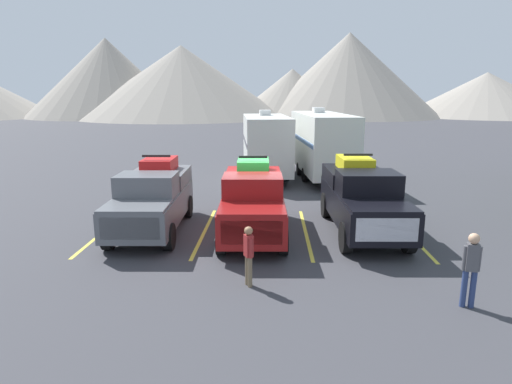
% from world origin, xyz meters
% --- Properties ---
extents(ground_plane, '(240.00, 240.00, 0.00)m').
position_xyz_m(ground_plane, '(0.00, 0.00, 0.00)').
color(ground_plane, '#38383D').
extents(pickup_truck_a, '(2.28, 5.40, 2.55)m').
position_xyz_m(pickup_truck_a, '(-3.57, -0.80, 1.17)').
color(pickup_truck_a, '#595B60').
rests_on(pickup_truck_a, ground).
extents(pickup_truck_b, '(2.27, 5.38, 2.58)m').
position_xyz_m(pickup_truck_b, '(-0.07, -1.10, 1.18)').
color(pickup_truck_b, maroon).
rests_on(pickup_truck_b, ground).
extents(pickup_truck_c, '(2.31, 5.81, 2.61)m').
position_xyz_m(pickup_truck_c, '(3.69, -0.67, 1.22)').
color(pickup_truck_c, black).
rests_on(pickup_truck_c, ground).
extents(lot_stripe_a, '(0.12, 5.50, 0.01)m').
position_xyz_m(lot_stripe_a, '(-5.29, -0.97, 0.00)').
color(lot_stripe_a, gold).
rests_on(lot_stripe_a, ground).
extents(lot_stripe_b, '(0.12, 5.50, 0.01)m').
position_xyz_m(lot_stripe_b, '(-1.76, -0.97, 0.00)').
color(lot_stripe_b, gold).
rests_on(lot_stripe_b, ground).
extents(lot_stripe_c, '(0.12, 5.50, 0.01)m').
position_xyz_m(lot_stripe_c, '(1.76, -0.97, 0.00)').
color(lot_stripe_c, gold).
rests_on(lot_stripe_c, ground).
extents(lot_stripe_d, '(0.12, 5.50, 0.01)m').
position_xyz_m(lot_stripe_d, '(5.29, -0.97, 0.00)').
color(lot_stripe_d, gold).
rests_on(lot_stripe_d, ground).
extents(camper_trailer_a, '(2.90, 7.43, 3.79)m').
position_xyz_m(camper_trailer_a, '(0.26, 8.71, 1.99)').
color(camper_trailer_a, silver).
rests_on(camper_trailer_a, ground).
extents(camper_trailer_b, '(3.09, 9.14, 3.92)m').
position_xyz_m(camper_trailer_b, '(3.36, 8.94, 2.06)').
color(camper_trailer_b, silver).
rests_on(camper_trailer_b, ground).
extents(person_a, '(0.26, 0.31, 1.55)m').
position_xyz_m(person_a, '(-0.00, -5.28, 0.89)').
color(person_a, '#726047').
rests_on(person_a, ground).
extents(person_b, '(0.38, 0.25, 1.74)m').
position_xyz_m(person_b, '(4.98, -6.21, 1.00)').
color(person_b, navy).
rests_on(person_b, ground).
extents(mountain_ridge, '(155.52, 46.47, 16.66)m').
position_xyz_m(mountain_ridge, '(-12.06, 74.35, 6.71)').
color(mountain_ridge, gray).
rests_on(mountain_ridge, ground).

